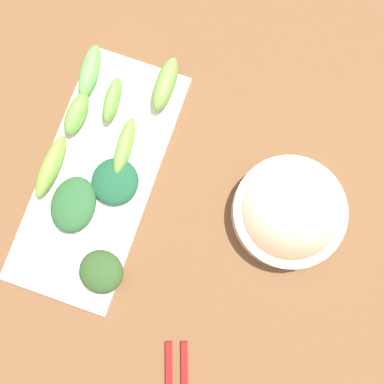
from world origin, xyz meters
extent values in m
cube|color=brown|center=(0.00, 0.00, 0.01)|extent=(2.10, 2.10, 0.02)
cylinder|color=silver|center=(-0.15, -0.03, 0.04)|extent=(0.15, 0.15, 0.04)
cylinder|color=maroon|center=(-0.15, -0.03, 0.05)|extent=(0.12, 0.12, 0.02)
cube|color=white|center=(0.10, 0.01, 0.03)|extent=(0.15, 0.34, 0.01)
ellipsoid|color=#65B756|center=(0.16, -0.12, 0.04)|extent=(0.03, 0.08, 0.03)
ellipsoid|color=#2C4E22|center=(0.05, 0.13, 0.04)|extent=(0.07, 0.07, 0.02)
ellipsoid|color=#72A447|center=(0.06, -0.14, 0.05)|extent=(0.03, 0.08, 0.03)
ellipsoid|color=#1A5333|center=(0.07, 0.01, 0.04)|extent=(0.08, 0.08, 0.02)
ellipsoid|color=#295E30|center=(0.11, 0.06, 0.04)|extent=(0.07, 0.08, 0.02)
ellipsoid|color=#72AB45|center=(0.08, -0.04, 0.05)|extent=(0.03, 0.08, 0.03)
ellipsoid|color=#76B23E|center=(0.16, 0.02, 0.04)|extent=(0.02, 0.09, 0.03)
ellipsoid|color=#6BAA43|center=(0.15, -0.06, 0.05)|extent=(0.03, 0.06, 0.03)
ellipsoid|color=#6CA645|center=(0.12, -0.09, 0.05)|extent=(0.03, 0.07, 0.03)
camera|label=1|loc=(-0.05, 0.07, 0.61)|focal=41.17mm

